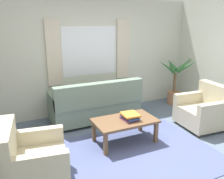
{
  "coord_description": "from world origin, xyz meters",
  "views": [
    {
      "loc": [
        -1.9,
        -2.97,
        2.13
      ],
      "look_at": [
        -0.15,
        0.7,
        0.95
      ],
      "focal_mm": 38.42,
      "sensor_mm": 36.0,
      "label": 1
    }
  ],
  "objects_px": {
    "coffee_table": "(125,123)",
    "armchair_right": "(204,110)",
    "armchair_left": "(31,161)",
    "potted_plant": "(175,83)",
    "couch": "(96,105)",
    "book_stack_on_table": "(130,116)"
  },
  "relations": [
    {
      "from": "couch",
      "to": "armchair_left",
      "type": "height_order",
      "value": "couch"
    },
    {
      "from": "armchair_right",
      "to": "potted_plant",
      "type": "bearing_deg",
      "value": 168.53
    },
    {
      "from": "coffee_table",
      "to": "book_stack_on_table",
      "type": "relative_size",
      "value": 3.37
    },
    {
      "from": "couch",
      "to": "armchair_right",
      "type": "distance_m",
      "value": 2.25
    },
    {
      "from": "armchair_right",
      "to": "potted_plant",
      "type": "distance_m",
      "value": 1.43
    },
    {
      "from": "armchair_left",
      "to": "couch",
      "type": "bearing_deg",
      "value": -35.6
    },
    {
      "from": "potted_plant",
      "to": "coffee_table",
      "type": "bearing_deg",
      "value": -149.62
    },
    {
      "from": "armchair_left",
      "to": "potted_plant",
      "type": "bearing_deg",
      "value": -56.87
    },
    {
      "from": "armchair_left",
      "to": "potted_plant",
      "type": "relative_size",
      "value": 0.73
    },
    {
      "from": "armchair_right",
      "to": "coffee_table",
      "type": "xyz_separation_m",
      "value": [
        -1.78,
        0.1,
        0.03
      ]
    },
    {
      "from": "couch",
      "to": "book_stack_on_table",
      "type": "bearing_deg",
      "value": 99.34
    },
    {
      "from": "coffee_table",
      "to": "armchair_right",
      "type": "bearing_deg",
      "value": -3.26
    },
    {
      "from": "armchair_left",
      "to": "potted_plant",
      "type": "xyz_separation_m",
      "value": [
        3.83,
        1.77,
        0.2
      ]
    },
    {
      "from": "couch",
      "to": "potted_plant",
      "type": "relative_size",
      "value": 1.46
    },
    {
      "from": "potted_plant",
      "to": "armchair_right",
      "type": "bearing_deg",
      "value": -105.4
    },
    {
      "from": "armchair_left",
      "to": "book_stack_on_table",
      "type": "xyz_separation_m",
      "value": [
        1.75,
        0.47,
        0.14
      ]
    },
    {
      "from": "coffee_table",
      "to": "book_stack_on_table",
      "type": "xyz_separation_m",
      "value": [
        0.08,
        -0.03,
        0.12
      ]
    },
    {
      "from": "couch",
      "to": "coffee_table",
      "type": "bearing_deg",
      "value": 95.36
    },
    {
      "from": "armchair_right",
      "to": "potted_plant",
      "type": "xyz_separation_m",
      "value": [
        0.38,
        1.37,
        0.2
      ]
    },
    {
      "from": "coffee_table",
      "to": "couch",
      "type": "bearing_deg",
      "value": 95.36
    },
    {
      "from": "coffee_table",
      "to": "potted_plant",
      "type": "xyz_separation_m",
      "value": [
        2.16,
        1.27,
        0.17
      ]
    },
    {
      "from": "couch",
      "to": "book_stack_on_table",
      "type": "height_order",
      "value": "couch"
    }
  ]
}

